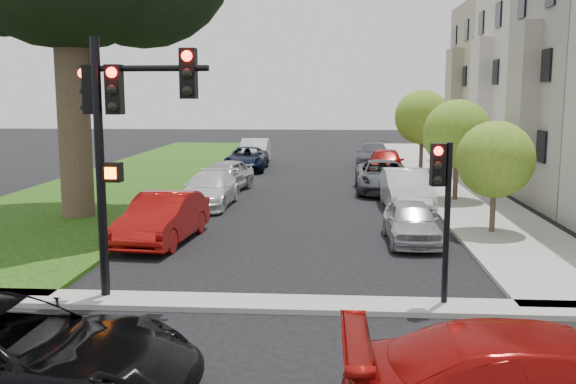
# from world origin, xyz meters

# --- Properties ---
(ground) EXTENTS (140.00, 140.00, 0.00)m
(ground) POSITION_xyz_m (0.00, 0.00, 0.00)
(ground) COLOR black
(ground) RESTS_ON ground
(grass_strip) EXTENTS (8.00, 44.00, 0.12)m
(grass_strip) POSITION_xyz_m (-9.00, 24.00, 0.06)
(grass_strip) COLOR black
(grass_strip) RESTS_ON ground
(sidewalk_right) EXTENTS (3.50, 44.00, 0.12)m
(sidewalk_right) POSITION_xyz_m (6.75, 24.00, 0.06)
(sidewalk_right) COLOR #A7A49D
(sidewalk_right) RESTS_ON ground
(sidewalk_cross) EXTENTS (60.00, 1.00, 0.12)m
(sidewalk_cross) POSITION_xyz_m (0.00, 2.00, 0.06)
(sidewalk_cross) COLOR #A7A49D
(sidewalk_cross) RESTS_ON ground
(house_c) EXTENTS (7.70, 7.55, 15.97)m
(house_c) POSITION_xyz_m (12.45, 23.00, 6.93)
(house_c) COLOR beige
(house_c) RESTS_ON ground
(house_d) EXTENTS (7.70, 7.55, 15.97)m
(house_d) POSITION_xyz_m (12.45, 30.50, 6.93)
(house_d) COLOR gray
(house_d) RESTS_ON ground
(small_tree_a) EXTENTS (2.43, 2.43, 3.64)m
(small_tree_a) POSITION_xyz_m (6.20, 9.41, 2.42)
(small_tree_a) COLOR #34221A
(small_tree_a) RESTS_ON ground
(small_tree_b) EXTENTS (2.83, 2.83, 4.25)m
(small_tree_b) POSITION_xyz_m (6.20, 15.71, 2.83)
(small_tree_b) COLOR #34221A
(small_tree_b) RESTS_ON ground
(small_tree_c) EXTENTS (3.14, 3.14, 4.71)m
(small_tree_c) POSITION_xyz_m (6.20, 26.32, 3.14)
(small_tree_c) COLOR #34221A
(small_tree_c) RESTS_ON ground
(traffic_signal_main) EXTENTS (2.75, 0.71, 5.63)m
(traffic_signal_main) POSITION_xyz_m (-3.36, 2.24, 3.88)
(traffic_signal_main) COLOR black
(traffic_signal_main) RESTS_ON ground
(traffic_signal_secondary) EXTENTS (0.45, 0.36, 3.48)m
(traffic_signal_secondary) POSITION_xyz_m (3.37, 2.19, 2.43)
(traffic_signal_secondary) COLOR black
(traffic_signal_secondary) RESTS_ON ground
(car_parked_0) EXTENTS (1.57, 3.78, 1.28)m
(car_parked_0) POSITION_xyz_m (3.50, 8.18, 0.64)
(car_parked_0) COLOR #999BA0
(car_parked_0) RESTS_ON ground
(car_parked_1) EXTENTS (1.77, 4.77, 1.56)m
(car_parked_1) POSITION_xyz_m (3.97, 13.88, 0.78)
(car_parked_1) COLOR silver
(car_parked_1) RESTS_ON ground
(car_parked_2) EXTENTS (2.45, 5.23, 1.45)m
(car_parked_2) POSITION_xyz_m (3.41, 18.30, 0.72)
(car_parked_2) COLOR #3F4247
(car_parked_2) RESTS_ON ground
(car_parked_3) EXTENTS (2.00, 4.67, 1.57)m
(car_parked_3) POSITION_xyz_m (3.98, 23.76, 0.79)
(car_parked_3) COLOR maroon
(car_parked_3) RESTS_ON ground
(car_parked_4) EXTENTS (2.36, 5.13, 1.45)m
(car_parked_4) POSITION_xyz_m (3.62, 28.95, 0.73)
(car_parked_4) COLOR #3F4247
(car_parked_4) RESTS_ON ground
(car_parked_5) EXTENTS (2.01, 4.69, 1.50)m
(car_parked_5) POSITION_xyz_m (-3.97, 7.68, 0.75)
(car_parked_5) COLOR maroon
(car_parked_5) RESTS_ON ground
(car_parked_6) EXTENTS (2.04, 4.70, 1.35)m
(car_parked_6) POSITION_xyz_m (-3.80, 14.00, 0.67)
(car_parked_6) COLOR silver
(car_parked_6) RESTS_ON ground
(car_parked_7) EXTENTS (2.59, 4.60, 1.48)m
(car_parked_7) POSITION_xyz_m (-3.85, 17.89, 0.74)
(car_parked_7) COLOR #999BA0
(car_parked_7) RESTS_ON ground
(car_parked_8) EXTENTS (2.37, 4.98, 1.37)m
(car_parked_8) POSITION_xyz_m (-3.94, 26.23, 0.69)
(car_parked_8) COLOR black
(car_parked_8) RESTS_ON ground
(car_parked_9) EXTENTS (1.81, 4.90, 1.60)m
(car_parked_9) POSITION_xyz_m (-3.87, 29.66, 0.80)
(car_parked_9) COLOR silver
(car_parked_9) RESTS_ON ground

